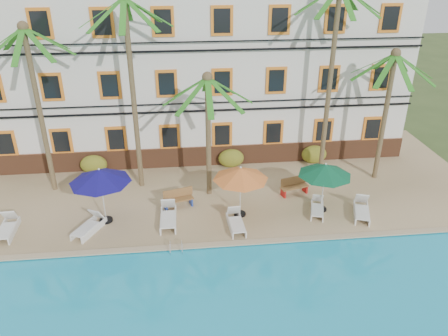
{
  "coord_description": "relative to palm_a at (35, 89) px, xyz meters",
  "views": [
    {
      "loc": [
        -0.88,
        -16.24,
        11.74
      ],
      "look_at": [
        1.18,
        3.0,
        2.0
      ],
      "focal_mm": 35.0,
      "sensor_mm": 36.0,
      "label": 1
    }
  ],
  "objects": [
    {
      "name": "hotel_building",
      "position": [
        7.7,
        5.03,
        -0.36
      ],
      "size": [
        25.4,
        6.44,
        10.22
      ],
      "color": "silver",
      "rests_on": "pool_deck"
    },
    {
      "name": "pool_deck",
      "position": [
        7.7,
        0.05,
        -5.61
      ],
      "size": [
        30.0,
        12.0,
        0.25
      ],
      "primitive_type": "cube",
      "color": "tan",
      "rests_on": "ground"
    },
    {
      "name": "palm_c",
      "position": [
        8.17,
        -1.33,
        -1.27
      ],
      "size": [
        4.27,
        4.27,
        6.44
      ],
      "color": "brown",
      "rests_on": "pool_deck"
    },
    {
      "name": "palm_b",
      "position": [
        4.59,
        -0.07,
        0.68
      ],
      "size": [
        4.27,
        4.27,
        9.83
      ],
      "color": "brown",
      "rests_on": "pool_deck"
    },
    {
      "name": "lounger_d",
      "position": [
        9.15,
        -4.57,
        -5.21
      ],
      "size": [
        0.74,
        1.85,
        0.86
      ],
      "color": "silver",
      "rests_on": "pool_deck"
    },
    {
      "name": "pool_coping",
      "position": [
        7.7,
        -5.85,
        -5.45
      ],
      "size": [
        30.0,
        0.35,
        0.06
      ],
      "primitive_type": "cube",
      "color": "tan",
      "rests_on": "pool_deck"
    },
    {
      "name": "pool_ladder",
      "position": [
        6.4,
        -5.95,
        -5.48
      ],
      "size": [
        0.54,
        0.74,
        0.74
      ],
      "color": "silver",
      "rests_on": "ground"
    },
    {
      "name": "umbrella_green",
      "position": [
        13.5,
        -3.54,
        -3.3
      ],
      "size": [
        2.56,
        2.56,
        2.56
      ],
      "color": "black",
      "rests_on": "pool_deck"
    },
    {
      "name": "ground",
      "position": [
        7.7,
        -4.95,
        -5.73
      ],
      "size": [
        100.0,
        100.0,
        0.0
      ],
      "primitive_type": "plane",
      "color": "#384C23",
      "rests_on": "ground"
    },
    {
      "name": "lounger_a",
      "position": [
        -1.14,
        -3.95,
        -5.2
      ],
      "size": [
        0.73,
        1.89,
        0.88
      ],
      "color": "silver",
      "rests_on": "pool_deck"
    },
    {
      "name": "lounger_f",
      "position": [
        15.29,
        -4.21,
        -5.19
      ],
      "size": [
        1.25,
        2.02,
        0.9
      ],
      "color": "silver",
      "rests_on": "pool_deck"
    },
    {
      "name": "bench_right",
      "position": [
        12.55,
        -1.83,
        -5.02
      ],
      "size": [
        1.57,
        0.87,
        0.93
      ],
      "color": "olive",
      "rests_on": "pool_deck"
    },
    {
      "name": "lounger_b",
      "position": [
        2.51,
        -4.19,
        -5.2
      ],
      "size": [
        1.44,
        1.93,
        0.87
      ],
      "color": "silver",
      "rests_on": "pool_deck"
    },
    {
      "name": "palm_e",
      "position": [
        17.55,
        -0.52,
        -0.85
      ],
      "size": [
        4.27,
        4.27,
        7.15
      ],
      "color": "brown",
      "rests_on": "pool_deck"
    },
    {
      "name": "lounger_e",
      "position": [
        13.24,
        -3.76,
        -5.23
      ],
      "size": [
        1.05,
        1.75,
        0.78
      ],
      "color": "silver",
      "rests_on": "pool_deck"
    },
    {
      "name": "palm_a",
      "position": [
        0.0,
        0.0,
        0.0
      ],
      "size": [
        4.27,
        4.27,
        8.62
      ],
      "color": "brown",
      "rests_on": "pool_deck"
    },
    {
      "name": "shrub_left",
      "position": [
        1.83,
        1.65,
        -4.93
      ],
      "size": [
        1.5,
        0.9,
        1.1
      ],
      "primitive_type": "ellipsoid",
      "color": "#254F16",
      "rests_on": "pool_deck"
    },
    {
      "name": "umbrella_blue",
      "position": [
        3.13,
        -3.43,
        -3.1
      ],
      "size": [
        2.8,
        2.8,
        2.79
      ],
      "color": "black",
      "rests_on": "pool_deck"
    },
    {
      "name": "shrub_mid",
      "position": [
        9.69,
        1.65,
        -4.93
      ],
      "size": [
        1.5,
        0.9,
        1.1
      ],
      "primitive_type": "ellipsoid",
      "color": "#254F16",
      "rests_on": "pool_deck"
    },
    {
      "name": "lounger_c",
      "position": [
        6.06,
        -3.82,
        -5.17
      ],
      "size": [
        0.76,
        2.06,
        0.97
      ],
      "color": "silver",
      "rests_on": "pool_deck"
    },
    {
      "name": "shrub_right",
      "position": [
        14.66,
        1.65,
        -4.93
      ],
      "size": [
        1.5,
        0.9,
        1.1
      ],
      "primitive_type": "ellipsoid",
      "color": "#254F16",
      "rests_on": "pool_deck"
    },
    {
      "name": "palm_d",
      "position": [
        14.63,
        0.25,
        0.89
      ],
      "size": [
        4.27,
        4.27,
        10.21
      ],
      "color": "brown",
      "rests_on": "pool_deck"
    },
    {
      "name": "bench_left",
      "position": [
        6.52,
        -2.48,
        -5.02
      ],
      "size": [
        1.57,
        0.87,
        0.93
      ],
      "color": "olive",
      "rests_on": "pool_deck"
    },
    {
      "name": "umbrella_red",
      "position": [
        9.48,
        -3.56,
        -3.26
      ],
      "size": [
        2.61,
        2.61,
        2.6
      ],
      "color": "black",
      "rests_on": "pool_deck"
    }
  ]
}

